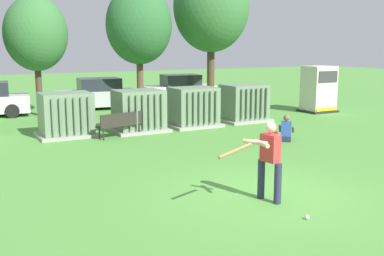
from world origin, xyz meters
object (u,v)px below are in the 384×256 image
object	(u,v)px
transformer_east	(244,103)
generator_enclosure	(319,89)
transformer_west	(66,115)
transformer_mid_east	(193,107)
seated_spectator	(286,131)
batter	(268,158)
parked_car_right_of_center	(97,95)
sports_ball	(307,217)
parked_car_rightmost	(179,89)
park_bench	(121,123)
backpack	(275,139)
transformer_mid_west	(139,111)

from	to	relation	value
transformer_east	generator_enclosure	xyz separation A→B (m)	(4.94, 0.64, 0.35)
transformer_west	transformer_mid_east	world-z (taller)	same
seated_spectator	batter	bearing A→B (deg)	-132.88
transformer_mid_east	parked_car_right_of_center	size ratio (longest dim) A/B	0.48
transformer_east	sports_ball	xyz separation A→B (m)	(-5.63, -10.40, -0.74)
transformer_mid_east	parked_car_rightmost	bearing A→B (deg)	67.58
transformer_mid_east	seated_spectator	bearing A→B (deg)	-70.92
park_bench	backpack	world-z (taller)	park_bench
seated_spectator	backpack	bearing A→B (deg)	-156.15
transformer_mid_west	sports_ball	bearing A→B (deg)	-93.36
seated_spectator	parked_car_right_of_center	size ratio (longest dim) A/B	0.22
transformer_mid_west	seated_spectator	size ratio (longest dim) A/B	2.18
park_bench	parked_car_rightmost	size ratio (longest dim) A/B	0.42
transformer_east	transformer_mid_west	bearing A→B (deg)	-178.81
transformer_mid_west	batter	xyz separation A→B (m)	(-0.63, -9.05, 0.19)
seated_spectator	parked_car_rightmost	distance (m)	11.96
transformer_west	transformer_mid_east	xyz separation A→B (m)	(5.15, -0.33, 0.00)
transformer_west	backpack	size ratio (longest dim) A/B	4.77
transformer_west	backpack	bearing A→B (deg)	-39.74
transformer_west	sports_ball	distance (m)	10.86
generator_enclosure	parked_car_right_of_center	xyz separation A→B (m)	(-9.48, 6.31, -0.38)
batter	backpack	distance (m)	5.92
parked_car_rightmost	parked_car_right_of_center	bearing A→B (deg)	-173.59
transformer_mid_east	transformer_mid_west	bearing A→B (deg)	-179.99
generator_enclosure	seated_spectator	bearing A→B (deg)	-140.92
transformer_mid_west	seated_spectator	xyz separation A→B (m)	(3.87, -4.20, -0.41)
transformer_west	batter	bearing A→B (deg)	-77.36
transformer_mid_east	batter	xyz separation A→B (m)	(-3.05, -9.05, 0.19)
batter	parked_car_rightmost	bearing A→B (deg)	69.62
generator_enclosure	seated_spectator	xyz separation A→B (m)	(-6.09, -4.95, -0.76)
transformer_mid_west	generator_enclosure	world-z (taller)	generator_enclosure
transformer_west	parked_car_rightmost	xyz separation A→B (m)	(8.30, 7.29, -0.04)
seated_spectator	parked_car_right_of_center	bearing A→B (deg)	106.74
transformer_east	parked_car_rightmost	world-z (taller)	same
backpack	parked_car_right_of_center	world-z (taller)	parked_car_right_of_center
transformer_east	parked_car_rightmost	distance (m)	7.54
seated_spectator	backpack	world-z (taller)	seated_spectator
sports_ball	seated_spectator	size ratio (longest dim) A/B	0.09
seated_spectator	backpack	xyz separation A→B (m)	(-0.75, -0.33, -0.16)
transformer_mid_west	sports_ball	world-z (taller)	transformer_mid_west
transformer_west	parked_car_rightmost	size ratio (longest dim) A/B	0.48
batter	transformer_mid_west	bearing A→B (deg)	85.99
transformer_west	sports_ball	bearing A→B (deg)	-78.64
park_bench	parked_car_rightmost	bearing A→B (deg)	52.01
seated_spectator	transformer_mid_east	bearing A→B (deg)	109.08
transformer_mid_west	batter	distance (m)	9.07
park_bench	transformer_mid_east	bearing A→B (deg)	13.40
backpack	parked_car_rightmost	xyz separation A→B (m)	(2.45, 12.16, 0.54)
transformer_west	parked_car_right_of_center	bearing A→B (deg)	64.41
backpack	transformer_west	bearing A→B (deg)	140.26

